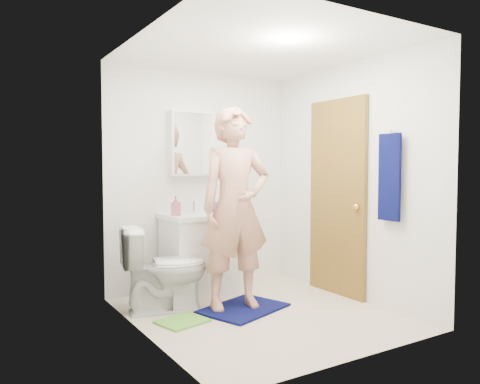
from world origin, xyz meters
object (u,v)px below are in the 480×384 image
toilet (165,268)px  medicine_cabinet (191,143)px  towel (389,177)px  man (235,208)px  toothbrush_cup (214,207)px  soap_dispenser (176,206)px  vanity_cabinet (201,256)px

toilet → medicine_cabinet: bearing=-31.9°
towel → man: (-1.16, 0.81, -0.29)m
towel → man: size_ratio=0.43×
toothbrush_cup → man: man is taller
medicine_cabinet → soap_dispenser: size_ratio=3.54×
medicine_cabinet → man: size_ratio=0.37×
soap_dispenser → man: man is taller
medicine_cabinet → man: medicine_cabinet is taller
vanity_cabinet → toilet: 0.68m
soap_dispenser → toothbrush_cup: bearing=14.5°
vanity_cabinet → towel: size_ratio=1.00×
medicine_cabinet → toilet: 1.45m
towel → toothbrush_cup: bearing=121.0°
toothbrush_cup → man: 0.82m
man → toilet: bearing=160.6°
towel → medicine_cabinet: bearing=124.6°
medicine_cabinet → toothbrush_cup: size_ratio=5.39×
toilet → toothbrush_cup: 1.05m
towel → man: 1.44m
toothbrush_cup → man: bearing=-104.4°
vanity_cabinet → toilet: (-0.57, -0.37, 0.00)m
toilet → soap_dispenser: soap_dispenser is taller
soap_dispenser → vanity_cabinet: bearing=4.1°
soap_dispenser → man: bearing=-64.2°
man → medicine_cabinet: bearing=99.5°
soap_dispenser → man: (0.32, -0.66, 0.01)m
medicine_cabinet → soap_dispenser: bearing=-140.6°
medicine_cabinet → toilet: size_ratio=0.87×
vanity_cabinet → toothbrush_cup: bearing=27.1°
vanity_cabinet → medicine_cabinet: (0.00, 0.22, 1.20)m
towel → toothbrush_cup: 1.90m
medicine_cabinet → toothbrush_cup: (0.22, -0.11, -0.70)m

